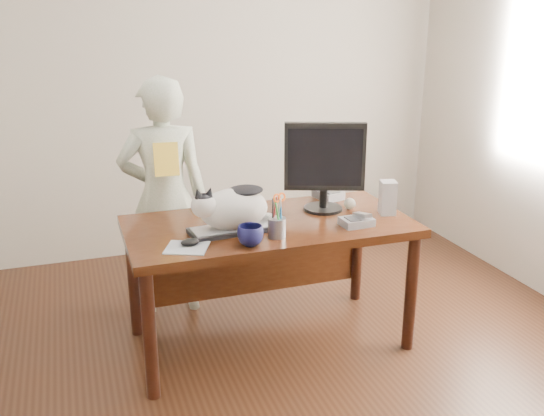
{
  "coord_description": "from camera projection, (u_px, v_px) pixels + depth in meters",
  "views": [
    {
      "loc": [
        -1.03,
        -2.45,
        1.88
      ],
      "look_at": [
        0.0,
        0.55,
        0.85
      ],
      "focal_mm": 40.0,
      "sensor_mm": 36.0,
      "label": 1
    }
  ],
  "objects": [
    {
      "name": "room",
      "position": [
        312.0,
        137.0,
        2.68
      ],
      "size": [
        4.5,
        4.5,
        4.5
      ],
      "color": "black",
      "rests_on": "ground"
    },
    {
      "name": "desk",
      "position": [
        265.0,
        242.0,
        3.52
      ],
      "size": [
        1.6,
        0.8,
        0.75
      ],
      "color": "black",
      "rests_on": "ground"
    },
    {
      "name": "keyboard",
      "position": [
        234.0,
        229.0,
        3.26
      ],
      "size": [
        0.5,
        0.22,
        0.03
      ],
      "rotation": [
        0.0,
        0.0,
        0.08
      ],
      "color": "black",
      "rests_on": "desk"
    },
    {
      "name": "cat",
      "position": [
        231.0,
        207.0,
        3.22
      ],
      "size": [
        0.48,
        0.27,
        0.27
      ],
      "rotation": [
        0.0,
        0.0,
        0.08
      ],
      "color": "silver",
      "rests_on": "keyboard"
    },
    {
      "name": "monitor",
      "position": [
        325.0,
        162.0,
        3.51
      ],
      "size": [
        0.46,
        0.29,
        0.53
      ],
      "rotation": [
        0.0,
        0.0,
        -0.35
      ],
      "color": "black",
      "rests_on": "desk"
    },
    {
      "name": "pen_cup",
      "position": [
        277.0,
        225.0,
        3.16
      ],
      "size": [
        0.12,
        0.12,
        0.24
      ],
      "rotation": [
        0.0,
        0.0,
        0.33
      ],
      "color": "gray",
      "rests_on": "desk"
    },
    {
      "name": "mousepad",
      "position": [
        187.0,
        248.0,
        3.04
      ],
      "size": [
        0.26,
        0.25,
        0.0
      ],
      "rotation": [
        0.0,
        0.0,
        -0.41
      ],
      "color": "#A8AEB4",
      "rests_on": "desk"
    },
    {
      "name": "mouse",
      "position": [
        190.0,
        242.0,
        3.05
      ],
      "size": [
        0.11,
        0.09,
        0.04
      ],
      "rotation": [
        0.0,
        0.0,
        -0.41
      ],
      "color": "black",
      "rests_on": "mousepad"
    },
    {
      "name": "coffee_mug",
      "position": [
        250.0,
        235.0,
        3.06
      ],
      "size": [
        0.18,
        0.18,
        0.1
      ],
      "primitive_type": "imported",
      "rotation": [
        0.0,
        0.0,
        0.47
      ],
      "color": "#0E0F38",
      "rests_on": "desk"
    },
    {
      "name": "phone",
      "position": [
        357.0,
        221.0,
        3.35
      ],
      "size": [
        0.18,
        0.15,
        0.08
      ],
      "rotation": [
        0.0,
        0.0,
        0.05
      ],
      "color": "slate",
      "rests_on": "desk"
    },
    {
      "name": "speaker",
      "position": [
        388.0,
        198.0,
        3.52
      ],
      "size": [
        0.11,
        0.12,
        0.2
      ],
      "rotation": [
        0.0,
        0.0,
        -0.27
      ],
      "color": "#979799",
      "rests_on": "desk"
    },
    {
      "name": "baseball",
      "position": [
        350.0,
        204.0,
        3.62
      ],
      "size": [
        0.07,
        0.07,
        0.07
      ],
      "rotation": [
        0.0,
        0.0,
        -0.12
      ],
      "color": "white",
      "rests_on": "desk"
    },
    {
      "name": "book_stack",
      "position": [
        231.0,
        205.0,
        3.6
      ],
      "size": [
        0.23,
        0.19,
        0.07
      ],
      "rotation": [
        0.0,
        0.0,
        -0.24
      ],
      "color": "#521518",
      "rests_on": "desk"
    },
    {
      "name": "calculator",
      "position": [
        328.0,
        194.0,
        3.84
      ],
      "size": [
        0.17,
        0.21,
        0.05
      ],
      "rotation": [
        0.0,
        0.0,
        0.25
      ],
      "color": "slate",
      "rests_on": "desk"
    },
    {
      "name": "person",
      "position": [
        164.0,
        198.0,
        3.81
      ],
      "size": [
        0.59,
        0.41,
        1.53
      ],
      "primitive_type": "imported",
      "rotation": [
        0.0,
        0.0,
        3.06
      ],
      "color": "white",
      "rests_on": "ground"
    },
    {
      "name": "held_book",
      "position": [
        166.0,
        159.0,
        3.57
      ],
      "size": [
        0.15,
        0.1,
        0.2
      ],
      "rotation": [
        0.0,
        0.0,
        -0.08
      ],
      "color": "yellow",
      "rests_on": "person"
    }
  ]
}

